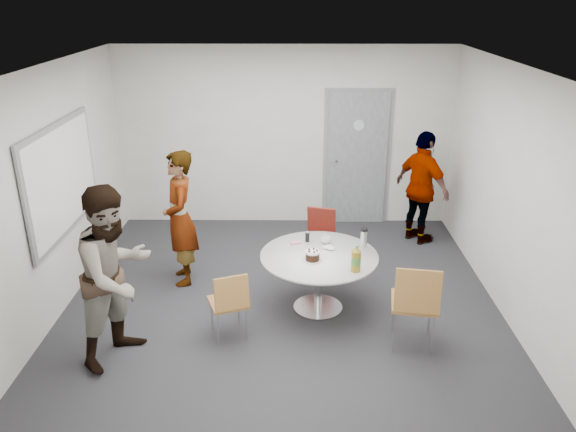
{
  "coord_description": "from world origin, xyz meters",
  "views": [
    {
      "loc": [
        0.12,
        -5.75,
        3.42
      ],
      "look_at": [
        0.07,
        0.25,
        0.99
      ],
      "focal_mm": 35.0,
      "sensor_mm": 36.0,
      "label": 1
    }
  ],
  "objects_px": {
    "whiteboard": "(62,179)",
    "chair_far": "(320,233)",
    "person_right": "(422,188)",
    "door": "(357,159)",
    "table": "(321,263)",
    "chair_near_right": "(416,299)",
    "person_left": "(116,275)",
    "person_main": "(180,219)",
    "chair_near_left": "(230,300)"
  },
  "relations": [
    {
      "from": "chair_near_right",
      "to": "person_left",
      "type": "relative_size",
      "value": 0.53
    },
    {
      "from": "chair_near_right",
      "to": "person_right",
      "type": "relative_size",
      "value": 0.59
    },
    {
      "from": "table",
      "to": "chair_near_right",
      "type": "xyz_separation_m",
      "value": [
        0.89,
        -0.78,
        -0.01
      ]
    },
    {
      "from": "door",
      "to": "chair_near_left",
      "type": "bearing_deg",
      "value": -116.51
    },
    {
      "from": "chair_near_right",
      "to": "person_right",
      "type": "bearing_deg",
      "value": 85.71
    },
    {
      "from": "door",
      "to": "table",
      "type": "distance_m",
      "value": 2.76
    },
    {
      "from": "whiteboard",
      "to": "person_left",
      "type": "height_order",
      "value": "whiteboard"
    },
    {
      "from": "chair_near_left",
      "to": "person_left",
      "type": "bearing_deg",
      "value": 173.68
    },
    {
      "from": "person_main",
      "to": "chair_near_left",
      "type": "bearing_deg",
      "value": 14.87
    },
    {
      "from": "person_right",
      "to": "person_main",
      "type": "bearing_deg",
      "value": 77.16
    },
    {
      "from": "chair_near_left",
      "to": "person_main",
      "type": "relative_size",
      "value": 0.46
    },
    {
      "from": "whiteboard",
      "to": "table",
      "type": "height_order",
      "value": "whiteboard"
    },
    {
      "from": "door",
      "to": "chair_near_right",
      "type": "height_order",
      "value": "door"
    },
    {
      "from": "person_right",
      "to": "chair_far",
      "type": "bearing_deg",
      "value": 86.31
    },
    {
      "from": "table",
      "to": "person_right",
      "type": "distance_m",
      "value": 2.43
    },
    {
      "from": "chair_near_right",
      "to": "person_right",
      "type": "height_order",
      "value": "person_right"
    },
    {
      "from": "person_left",
      "to": "door",
      "type": "bearing_deg",
      "value": -7.96
    },
    {
      "from": "person_main",
      "to": "person_left",
      "type": "bearing_deg",
      "value": -26.21
    },
    {
      "from": "person_left",
      "to": "person_right",
      "type": "bearing_deg",
      "value": -22.54
    },
    {
      "from": "chair_near_left",
      "to": "person_main",
      "type": "xyz_separation_m",
      "value": [
        -0.72,
        1.28,
        0.37
      ]
    },
    {
      "from": "whiteboard",
      "to": "chair_near_left",
      "type": "distance_m",
      "value": 2.38
    },
    {
      "from": "person_main",
      "to": "person_left",
      "type": "height_order",
      "value": "person_left"
    },
    {
      "from": "person_main",
      "to": "person_left",
      "type": "distance_m",
      "value": 1.58
    },
    {
      "from": "person_right",
      "to": "table",
      "type": "bearing_deg",
      "value": 107.8
    },
    {
      "from": "door",
      "to": "whiteboard",
      "type": "distance_m",
      "value": 4.25
    },
    {
      "from": "chair_near_left",
      "to": "door",
      "type": "bearing_deg",
      "value": 42.67
    },
    {
      "from": "whiteboard",
      "to": "chair_near_right",
      "type": "height_order",
      "value": "whiteboard"
    },
    {
      "from": "table",
      "to": "chair_far",
      "type": "xyz_separation_m",
      "value": [
        0.03,
        1.04,
        -0.1
      ]
    },
    {
      "from": "chair_near_right",
      "to": "chair_far",
      "type": "relative_size",
      "value": 1.18
    },
    {
      "from": "whiteboard",
      "to": "person_right",
      "type": "distance_m",
      "value": 4.71
    },
    {
      "from": "chair_near_right",
      "to": "person_left",
      "type": "xyz_separation_m",
      "value": [
        -2.9,
        -0.1,
        0.31
      ]
    },
    {
      "from": "table",
      "to": "chair_near_left",
      "type": "height_order",
      "value": "table"
    },
    {
      "from": "person_left",
      "to": "person_right",
      "type": "height_order",
      "value": "person_left"
    },
    {
      "from": "table",
      "to": "person_right",
      "type": "relative_size",
      "value": 0.81
    },
    {
      "from": "chair_near_right",
      "to": "door",
      "type": "bearing_deg",
      "value": 102.57
    },
    {
      "from": "chair_far",
      "to": "person_right",
      "type": "distance_m",
      "value": 1.74
    },
    {
      "from": "table",
      "to": "chair_far",
      "type": "distance_m",
      "value": 1.05
    },
    {
      "from": "door",
      "to": "table",
      "type": "bearing_deg",
      "value": -103.91
    },
    {
      "from": "door",
      "to": "person_main",
      "type": "height_order",
      "value": "door"
    },
    {
      "from": "chair_near_left",
      "to": "chair_near_right",
      "type": "height_order",
      "value": "chair_near_right"
    },
    {
      "from": "door",
      "to": "person_main",
      "type": "distance_m",
      "value": 3.06
    },
    {
      "from": "door",
      "to": "chair_near_right",
      "type": "relative_size",
      "value": 2.21
    },
    {
      "from": "door",
      "to": "person_left",
      "type": "distance_m",
      "value": 4.41
    },
    {
      "from": "table",
      "to": "person_main",
      "type": "xyz_separation_m",
      "value": [
        -1.69,
        0.68,
        0.25
      ]
    },
    {
      "from": "whiteboard",
      "to": "chair_far",
      "type": "xyz_separation_m",
      "value": [
        2.93,
        0.68,
        -0.96
      ]
    },
    {
      "from": "chair_near_left",
      "to": "chair_far",
      "type": "xyz_separation_m",
      "value": [
        0.99,
        1.65,
        0.02
      ]
    },
    {
      "from": "door",
      "to": "chair_far",
      "type": "distance_m",
      "value": 1.8
    },
    {
      "from": "door",
      "to": "person_main",
      "type": "relative_size",
      "value": 1.26
    },
    {
      "from": "whiteboard",
      "to": "chair_far",
      "type": "bearing_deg",
      "value": 13.08
    },
    {
      "from": "chair_far",
      "to": "chair_near_right",
      "type": "bearing_deg",
      "value": 130.69
    }
  ]
}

